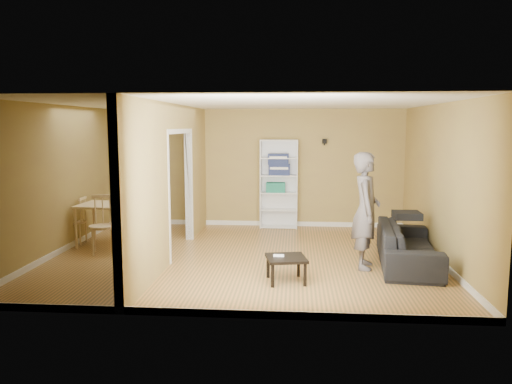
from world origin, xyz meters
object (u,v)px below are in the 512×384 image
coffee_table (286,261)px  dining_table (113,208)px  person (366,201)px  chair_far (129,212)px  sofa (408,239)px  chair_near (103,225)px  bookshelf (279,184)px  chair_left (75,220)px

coffee_table → dining_table: (-3.27, 1.97, 0.39)m
person → chair_far: size_ratio=2.08×
sofa → dining_table: sofa is taller
person → coffee_table: person is taller
sofa → coffee_table: (-1.94, -1.05, -0.11)m
chair_near → chair_far: 1.23m
bookshelf → chair_far: bookshelf is taller
person → coffee_table: (-1.23, -0.83, -0.76)m
coffee_table → chair_far: chair_far is taller
chair_left → sofa: bearing=79.4°
bookshelf → chair_near: 3.98m
chair_left → chair_far: chair_far is taller
chair_near → chair_far: size_ratio=0.99×
coffee_table → dining_table: 3.84m
sofa → chair_left: chair_left is taller
person → chair_far: bearing=74.5°
sofa → coffee_table: bearing=124.6°
sofa → chair_far: size_ratio=2.16×
dining_table → chair_near: chair_near is taller
person → dining_table: size_ratio=1.71×
dining_table → chair_left: chair_left is taller
sofa → dining_table: size_ratio=1.78×
chair_left → bookshelf: bearing=115.1°
chair_near → bookshelf: bearing=22.7°
bookshelf → chair_far: size_ratio=1.87×
bookshelf → dining_table: bookshelf is taller
person → chair_near: person is taller
sofa → dining_table: bearing=86.2°
chair_left → coffee_table: bearing=62.0°
person → dining_table: person is taller
bookshelf → dining_table: bearing=-147.2°
bookshelf → chair_near: size_ratio=1.89×
person → bookshelf: (-1.47, 3.10, -0.11)m
chair_far → chair_near: bearing=84.0°
dining_table → sofa: bearing=-10.0°
sofa → chair_left: bearing=86.8°
coffee_table → chair_left: 4.54m
bookshelf → dining_table: 3.61m
bookshelf → coffee_table: bearing=-86.5°
coffee_table → chair_left: (-4.05, 2.04, 0.14)m
person → coffee_table: bearing=130.3°
coffee_table → chair_near: 3.52m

